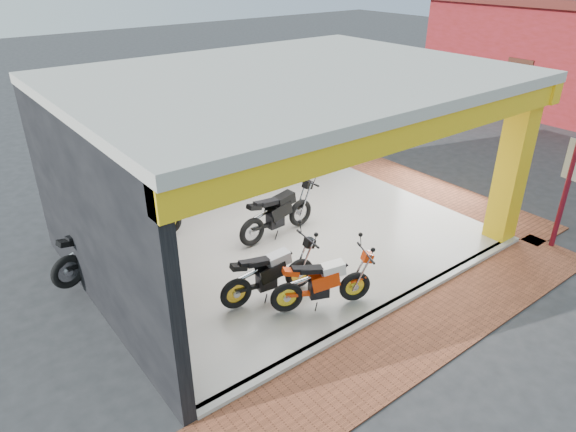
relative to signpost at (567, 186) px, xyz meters
The scene contains 17 objects.
ground 4.92m from the signpost, 159.46° to the left, with size 80.00×80.00×0.00m, color #2D2D30.
showroom_floor 5.88m from the signpost, 140.33° to the left, with size 8.00×6.00×0.10m, color silver.
showroom_ceiling 6.11m from the signpost, 140.33° to the left, with size 8.40×6.40×0.20m, color beige.
back_wall 8.06m from the signpost, 123.10° to the left, with size 8.20×0.20×3.50m, color black.
left_wall 9.26m from the signpost, 156.77° to the left, with size 0.20×6.20×3.50m, color black.
corner_column 1.15m from the signpost, 125.88° to the left, with size 0.50×0.50×3.50m, color yellow.
header_beam_front 4.82m from the signpost, behind, with size 8.40×0.30×0.40m, color yellow.
header_beam_right 4.11m from the signpost, 96.26° to the left, with size 0.30×6.40×0.40m, color yellow.
floor_kerb 4.66m from the signpost, behind, with size 8.00×0.20×0.10m, color silver.
paver_front 4.63m from the signpost, behind, with size 9.00×1.40×0.03m, color #9C5133.
paver_right 3.94m from the signpost, 83.74° to the left, with size 1.40×7.00×0.03m, color #9C5133.
signpost is the anchor object (origin of this frame).
moto_hero 5.08m from the signpost, 167.10° to the left, with size 1.94×0.72×1.18m, color red, non-canonical shape.
moto_row_a 5.83m from the signpost, 159.30° to the left, with size 1.98×0.73×1.21m, color black, non-canonical shape.
moto_row_b 5.56m from the signpost, 134.37° to the left, with size 2.13×0.79×1.30m, color black, non-canonical shape.
moto_row_c 8.44m from the signpost, 139.95° to the left, with size 2.06×0.76×1.26m, color black, non-canonical shape.
moto_row_d 8.91m from the signpost, 146.21° to the left, with size 2.20×0.82×1.35m, color black, non-canonical shape.
Camera 1 is at (-6.06, -5.77, 5.66)m, focal length 32.00 mm.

